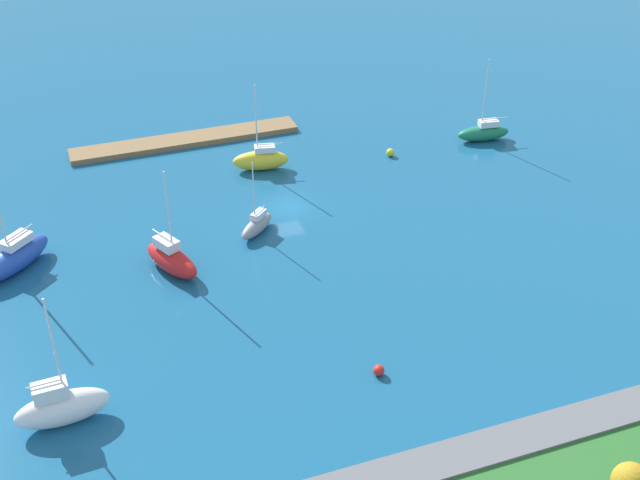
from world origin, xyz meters
name	(u,v)px	position (x,y,z in m)	size (l,w,h in m)	color
water	(289,207)	(0.00, 0.00, 0.00)	(160.00, 160.00, 0.00)	#19567F
pier_dock	(186,140)	(6.35, -17.26, 0.30)	(25.01, 3.19, 0.59)	olive
breakwater	(460,461)	(0.00, 34.50, 0.66)	(59.24, 2.81, 1.31)	slate
sailboat_blue_by_breakwater	(14,257)	(25.10, 2.04, 1.25)	(7.18, 6.85, 11.72)	#2347B2
sailboat_white_lone_north	(62,407)	(22.97, 21.91, 1.40)	(6.36, 2.38, 10.19)	white
sailboat_green_east_end	(484,132)	(-24.77, -6.61, 0.97)	(6.05, 2.63, 9.38)	#19724C
sailboat_red_off_beacon	(171,259)	(12.64, 6.79, 1.22)	(4.65, 6.56, 9.69)	red
sailboat_gray_far_south	(257,225)	(4.17, 3.36, 0.82)	(4.34, 4.08, 7.27)	gray
sailboat_yellow_far_north	(261,159)	(0.32, -8.34, 1.14)	(6.06, 3.06, 9.34)	yellow
mooring_buoy_red	(379,370)	(1.33, 24.78, 0.42)	(0.83, 0.83, 0.83)	red
mooring_buoy_yellow	(390,152)	(-13.51, -6.55, 0.42)	(0.85, 0.85, 0.85)	yellow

